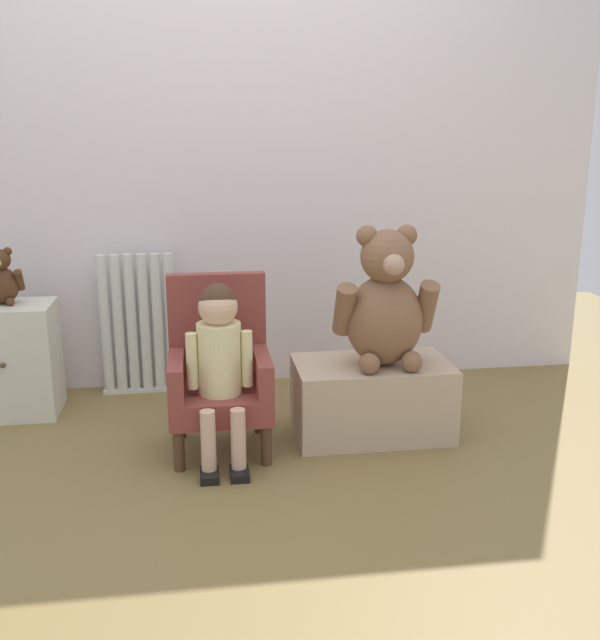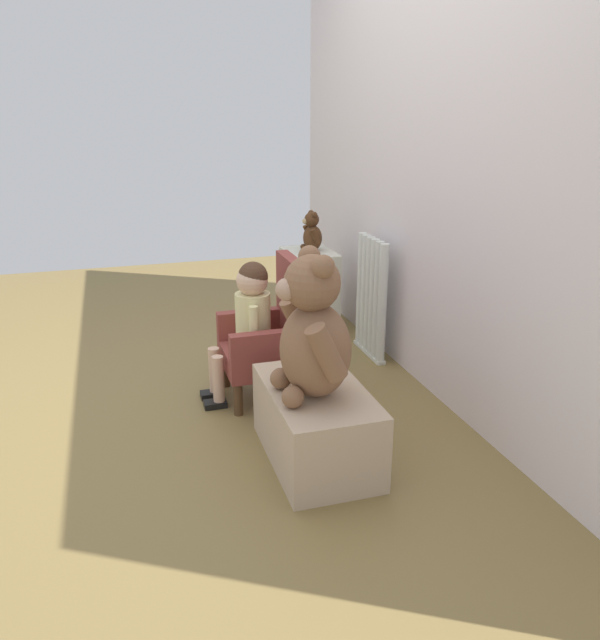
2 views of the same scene
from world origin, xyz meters
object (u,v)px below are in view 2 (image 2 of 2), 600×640
object	(u,v)px
low_bench	(316,424)
small_teddy_bear	(312,233)
child_armchair	(271,336)
large_teddy_bear	(313,334)
child_figure	(248,313)
radiator	(371,298)
small_dresser	(309,290)

from	to	relation	value
low_bench	small_teddy_bear	distance (m)	1.70
child_armchair	low_bench	world-z (taller)	child_armchair
large_teddy_bear	child_figure	bearing A→B (deg)	-170.94
large_teddy_bear	small_teddy_bear	size ratio (longest dim) A/B	2.29
child_armchair	small_teddy_bear	bearing A→B (deg)	151.37
child_figure	child_armchair	bearing A→B (deg)	90.00
child_figure	low_bench	world-z (taller)	child_figure
radiator	low_bench	size ratio (longest dim) A/B	1.07
radiator	small_teddy_bear	bearing A→B (deg)	-162.42
large_teddy_bear	small_dresser	bearing A→B (deg)	162.90
small_dresser	small_teddy_bear	world-z (taller)	small_teddy_bear
small_dresser	small_teddy_bear	size ratio (longest dim) A/B	2.03
radiator	large_teddy_bear	size ratio (longest dim) A/B	1.20
small_dresser	large_teddy_bear	distance (m)	1.69
low_bench	large_teddy_bear	size ratio (longest dim) A/B	1.12
radiator	child_armchair	bearing A→B (deg)	-61.86
radiator	child_figure	size ratio (longest dim) A/B	0.99
child_armchair	child_figure	world-z (taller)	child_armchair
large_teddy_bear	small_teddy_bear	xyz separation A→B (m)	(-1.60, 0.51, 0.05)
radiator	large_teddy_bear	world-z (taller)	large_teddy_bear
small_dresser	child_armchair	distance (m)	1.03
radiator	small_dresser	bearing A→B (deg)	-160.04
low_bench	radiator	bearing A→B (deg)	146.64
small_dresser	small_teddy_bear	bearing A→B (deg)	122.73
radiator	child_armchair	distance (m)	0.77
small_dresser	small_teddy_bear	xyz separation A→B (m)	(-0.01, 0.02, 0.37)
low_bench	large_teddy_bear	distance (m)	0.41
child_armchair	small_teddy_bear	xyz separation A→B (m)	(-0.93, 0.51, 0.31)
child_figure	low_bench	xyz separation A→B (m)	(0.64, 0.14, -0.29)
small_dresser	child_figure	distance (m)	1.11
small_dresser	low_bench	world-z (taller)	small_dresser
radiator	small_dresser	xyz separation A→B (m)	(-0.55, -0.20, -0.09)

